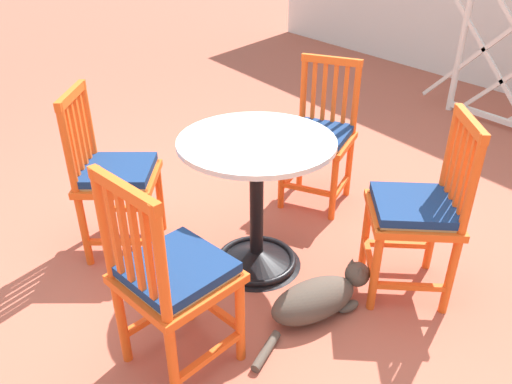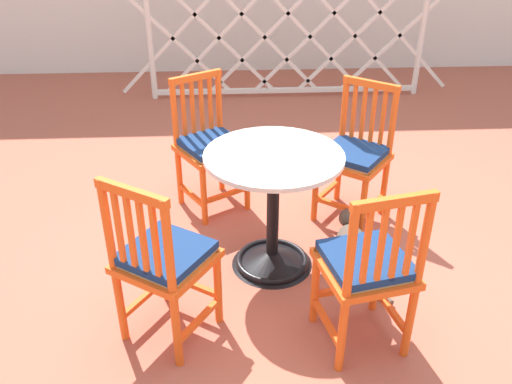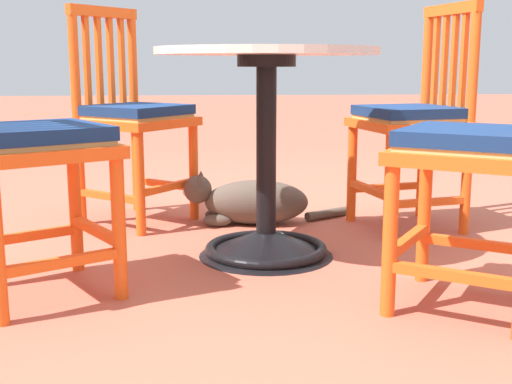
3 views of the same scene
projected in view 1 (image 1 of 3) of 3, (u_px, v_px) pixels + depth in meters
name	position (u px, v px, depth m)	size (l,w,h in m)	color
ground_plane	(252.00, 286.00, 2.51)	(24.00, 24.00, 0.00)	#AD5642
cafe_table	(257.00, 219.00, 2.54)	(0.76, 0.76, 0.73)	black
orange_chair_facing_out	(172.00, 278.00, 1.87)	(0.48, 0.48, 0.91)	#EA5619
orange_chair_by_planter	(418.00, 211.00, 2.29)	(0.56, 0.56, 0.91)	#EA5619
orange_chair_near_fence	(319.00, 137.00, 3.07)	(0.55, 0.55, 0.91)	#EA5619
orange_chair_at_corner	(114.00, 176.00, 2.61)	(0.55, 0.55, 0.91)	#EA5619
tabby_cat	(320.00, 298.00, 2.29)	(0.26, 0.74, 0.23)	#4C4238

